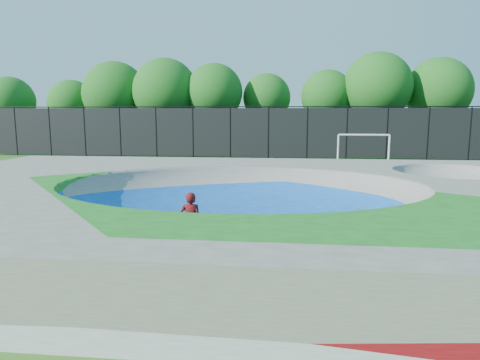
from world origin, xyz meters
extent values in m
plane|color=#2D5918|center=(0.00, 0.00, 0.00)|extent=(120.00, 120.00, 0.00)
cube|color=gray|center=(0.00, 0.00, 0.75)|extent=(22.00, 14.00, 1.50)
imported|color=#B7100E|center=(-1.09, -1.97, 0.78)|extent=(0.60, 0.42, 1.56)
cube|color=black|center=(-1.09, -1.97, 0.03)|extent=(0.81, 0.38, 0.05)
cylinder|color=silver|center=(4.76, 15.72, 1.07)|extent=(0.12, 0.12, 2.14)
cylinder|color=silver|center=(7.97, 15.72, 1.07)|extent=(0.12, 0.12, 2.14)
cylinder|color=silver|center=(6.36, 15.72, 2.14)|extent=(3.22, 0.12, 0.12)
cylinder|color=black|center=(-21.00, 21.00, 2.00)|extent=(0.09, 0.09, 4.00)
cylinder|color=black|center=(-18.00, 21.00, 2.00)|extent=(0.09, 0.09, 4.00)
cylinder|color=black|center=(-15.00, 21.00, 2.00)|extent=(0.09, 0.09, 4.00)
cylinder|color=black|center=(-12.00, 21.00, 2.00)|extent=(0.09, 0.09, 4.00)
cylinder|color=black|center=(-9.00, 21.00, 2.00)|extent=(0.09, 0.09, 4.00)
cylinder|color=black|center=(-6.00, 21.00, 2.00)|extent=(0.09, 0.09, 4.00)
cylinder|color=black|center=(-3.00, 21.00, 2.00)|extent=(0.09, 0.09, 4.00)
cylinder|color=black|center=(0.00, 21.00, 2.00)|extent=(0.09, 0.09, 4.00)
cylinder|color=black|center=(3.00, 21.00, 2.00)|extent=(0.09, 0.09, 4.00)
cylinder|color=black|center=(6.00, 21.00, 2.00)|extent=(0.09, 0.09, 4.00)
cylinder|color=black|center=(9.00, 21.00, 2.00)|extent=(0.09, 0.09, 4.00)
cylinder|color=black|center=(12.00, 21.00, 2.00)|extent=(0.09, 0.09, 4.00)
cylinder|color=black|center=(15.00, 21.00, 2.00)|extent=(0.09, 0.09, 4.00)
cube|color=black|center=(0.00, 21.00, 2.00)|extent=(48.00, 0.03, 3.80)
cylinder|color=black|center=(0.00, 21.00, 4.00)|extent=(48.00, 0.08, 0.08)
cylinder|color=#4C3526|center=(-24.69, 26.04, 1.46)|extent=(0.44, 0.44, 2.91)
sphere|color=#185817|center=(-24.69, 26.04, 4.63)|extent=(4.57, 4.57, 4.57)
cylinder|color=#4C3526|center=(-18.92, 26.77, 1.38)|extent=(0.44, 0.44, 2.75)
sphere|color=#185817|center=(-18.92, 26.77, 4.41)|extent=(4.42, 4.42, 4.42)
cylinder|color=#4C3526|center=(-14.23, 25.78, 1.51)|extent=(0.44, 0.44, 3.02)
sphere|color=#185817|center=(-14.23, 25.78, 5.22)|extent=(5.86, 5.86, 5.86)
cylinder|color=#4C3526|center=(-9.25, 24.86, 1.62)|extent=(0.44, 0.44, 3.25)
sphere|color=#185817|center=(-9.25, 24.86, 5.40)|extent=(5.74, 5.74, 5.74)
cylinder|color=#4C3526|center=(-4.90, 24.91, 1.72)|extent=(0.44, 0.44, 3.45)
sphere|color=#185817|center=(-4.90, 24.91, 5.31)|extent=(4.96, 4.96, 4.96)
cylinder|color=#4C3526|center=(-0.40, 26.63, 1.65)|extent=(0.44, 0.44, 3.29)
sphere|color=#185817|center=(-0.40, 26.63, 4.89)|extent=(4.27, 4.27, 4.27)
cylinder|color=#4C3526|center=(4.95, 26.46, 1.65)|extent=(0.44, 0.44, 3.30)
sphere|color=#185817|center=(4.95, 26.46, 5.01)|extent=(4.55, 4.55, 4.55)
cylinder|color=#4C3526|center=(9.07, 25.64, 1.79)|extent=(0.44, 0.44, 3.57)
sphere|color=#185817|center=(9.07, 25.64, 5.74)|extent=(5.77, 5.77, 5.77)
cylinder|color=#4C3526|center=(14.42, 26.64, 1.67)|extent=(0.44, 0.44, 3.33)
sphere|color=#185817|center=(14.42, 26.64, 5.43)|extent=(5.60, 5.60, 5.60)
camera|label=1|loc=(1.32, -12.57, 3.59)|focal=32.00mm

